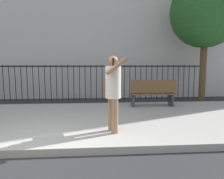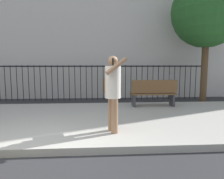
{
  "view_description": "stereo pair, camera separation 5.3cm",
  "coord_description": "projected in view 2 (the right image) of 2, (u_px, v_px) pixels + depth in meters",
  "views": [
    {
      "loc": [
        1.1,
        -3.67,
        1.66
      ],
      "look_at": [
        1.49,
        1.18,
        1.06
      ],
      "focal_mm": 33.81,
      "sensor_mm": 36.0,
      "label": 1
    },
    {
      "loc": [
        1.16,
        -3.68,
        1.66
      ],
      "look_at": [
        1.49,
        1.18,
        1.06
      ],
      "focal_mm": 33.81,
      "sensor_mm": 36.0,
      "label": 2
    }
  ],
  "objects": [
    {
      "name": "ground_plane",
      "position": [
        34.0,
        157.0,
        3.76
      ],
      "size": [
        60.0,
        60.0,
        0.0
      ],
      "primitive_type": "plane",
      "color": "#28282B"
    },
    {
      "name": "sidewalk",
      "position": [
        57.0,
        120.0,
        5.93
      ],
      "size": [
        28.0,
        4.4,
        0.15
      ],
      "primitive_type": "cube",
      "color": "#9E9B93",
      "rests_on": "ground"
    },
    {
      "name": "iron_fence",
      "position": [
        72.0,
        78.0,
        9.48
      ],
      "size": [
        12.03,
        0.04,
        1.6
      ],
      "color": "black",
      "rests_on": "ground"
    },
    {
      "name": "pedestrian_on_phone",
      "position": [
        112.0,
        88.0,
        4.62
      ],
      "size": [
        0.52,
        0.71,
        1.68
      ],
      "color": "#936B4C",
      "rests_on": "sidewalk"
    },
    {
      "name": "street_bench",
      "position": [
        154.0,
        93.0,
        7.44
      ],
      "size": [
        1.6,
        0.45,
        0.95
      ],
      "color": "brown",
      "rests_on": "sidewalk"
    },
    {
      "name": "street_tree_near",
      "position": [
        207.0,
        12.0,
        8.42
      ],
      "size": [
        2.84,
        2.84,
        5.15
      ],
      "color": "#4C3823",
      "rests_on": "ground"
    }
  ]
}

